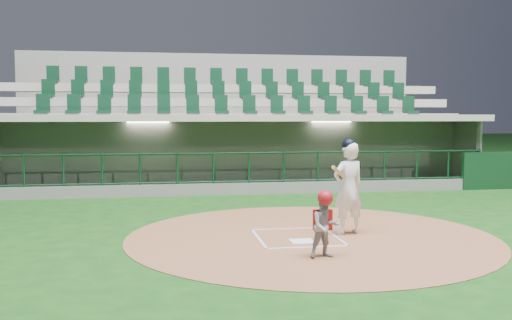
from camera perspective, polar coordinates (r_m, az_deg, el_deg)
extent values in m
plane|color=#123F12|center=(11.44, 3.78, -7.48)|extent=(120.00, 120.00, 0.00)
cylinder|color=brown|center=(11.32, 5.50, -7.59)|extent=(7.20, 7.20, 0.01)
cube|color=white|center=(10.77, 4.63, -8.12)|extent=(0.43, 0.43, 0.02)
cube|color=white|center=(11.00, 0.29, -7.86)|extent=(0.05, 1.80, 0.01)
cube|color=silver|center=(11.34, 7.85, -7.53)|extent=(0.05, 1.80, 0.01)
cube|color=white|center=(11.96, 3.18, -6.87)|extent=(1.55, 0.05, 0.01)
cube|color=white|center=(10.34, 5.23, -8.68)|extent=(1.55, 0.05, 0.01)
cube|color=slate|center=(18.80, -1.41, -4.48)|extent=(15.00, 3.00, 0.10)
cube|color=gray|center=(20.22, -2.04, 0.14)|extent=(15.00, 0.20, 2.70)
cube|color=#A59E92|center=(20.08, -2.00, 0.83)|extent=(13.50, 0.04, 0.90)
cube|color=slate|center=(21.01, 19.28, 0.06)|extent=(0.20, 3.00, 2.70)
cube|color=#9F9A8F|center=(18.33, -1.32, 4.24)|extent=(15.40, 3.50, 0.20)
cube|color=slate|center=(17.18, -0.71, -2.96)|extent=(15.00, 0.15, 0.40)
cube|color=black|center=(17.05, -0.71, 2.29)|extent=(15.00, 0.01, 0.95)
cube|color=brown|center=(19.79, -1.83, -3.23)|extent=(12.75, 0.40, 0.45)
cube|color=white|center=(18.41, -10.74, 3.76)|extent=(1.30, 0.35, 0.04)
cube|color=white|center=(19.22, 7.49, 3.82)|extent=(1.30, 0.35, 0.04)
cube|color=black|center=(19.80, 22.24, -1.00)|extent=(1.80, 0.18, 1.20)
imported|color=#AD1213|center=(19.63, -16.44, -1.53)|extent=(1.24, 0.83, 1.77)
imported|color=#A71219|center=(19.56, -8.85, -1.67)|extent=(0.97, 0.48, 1.60)
imported|color=#B51B13|center=(19.80, 0.61, -1.26)|extent=(0.97, 0.74, 1.80)
imported|color=maroon|center=(20.18, 8.85, -1.57)|extent=(1.50, 0.83, 1.54)
cube|color=gray|center=(21.83, -2.59, 1.25)|extent=(17.00, 6.50, 2.50)
cube|color=gray|center=(20.31, -2.11, 4.26)|extent=(16.60, 0.95, 0.30)
cube|color=#9D998E|center=(21.26, -2.43, 5.74)|extent=(16.60, 0.95, 0.30)
cube|color=#9E9A8E|center=(22.22, -2.73, 7.10)|extent=(16.60, 0.95, 0.30)
cube|color=slate|center=(25.13, -3.49, 4.79)|extent=(17.00, 0.25, 5.05)
imported|color=white|center=(11.46, 9.22, -2.81)|extent=(0.76, 0.60, 1.83)
sphere|color=black|center=(11.39, 9.27, 1.45)|extent=(0.28, 0.28, 0.28)
cylinder|color=tan|center=(11.11, 8.43, -1.35)|extent=(0.58, 0.79, 0.39)
imported|color=gray|center=(9.55, 6.92, -6.62)|extent=(0.56, 0.46, 1.04)
sphere|color=#A9121F|center=(9.47, 6.95, -3.82)|extent=(0.26, 0.26, 0.26)
cube|color=#A91214|center=(9.67, 6.68, -5.96)|extent=(0.32, 0.10, 0.35)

